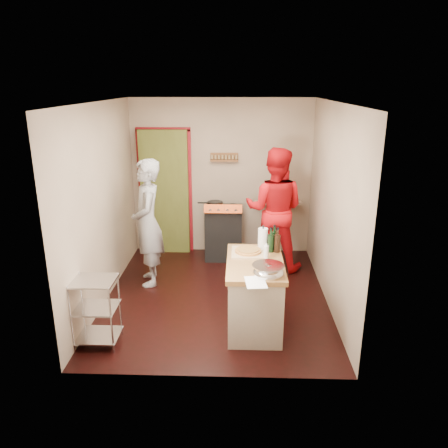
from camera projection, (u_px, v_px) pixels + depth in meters
The scene contains 10 objects.
floor at pixel (217, 296), 6.07m from camera, with size 3.50×3.50×0.00m, color black.
back_wall at pixel (184, 187), 7.43m from camera, with size 3.00×0.44×2.60m.
left_wall at pixel (102, 205), 5.72m from camera, with size 0.04×3.50×2.60m, color tan.
right_wall at pixel (332, 207), 5.62m from camera, with size 0.04×3.50×2.60m, color tan.
ceiling at pixel (215, 101), 5.26m from camera, with size 3.00×3.50×0.02m, color white.
stove at pixel (224, 232), 7.28m from camera, with size 0.60×0.63×1.00m.
wire_shelving at pixel (96, 309), 4.84m from camera, with size 0.48×0.40×0.80m.
island at pixel (255, 292), 5.20m from camera, with size 0.66×1.29×1.15m.
person_stripe at pixel (148, 223), 6.21m from camera, with size 0.67×0.44×1.83m, color #9D9DA2.
person_red at pixel (274, 210), 6.73m from camera, with size 0.93×0.72×1.91m, color red.
Camera 1 is at (0.29, -5.45, 2.83)m, focal length 35.00 mm.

